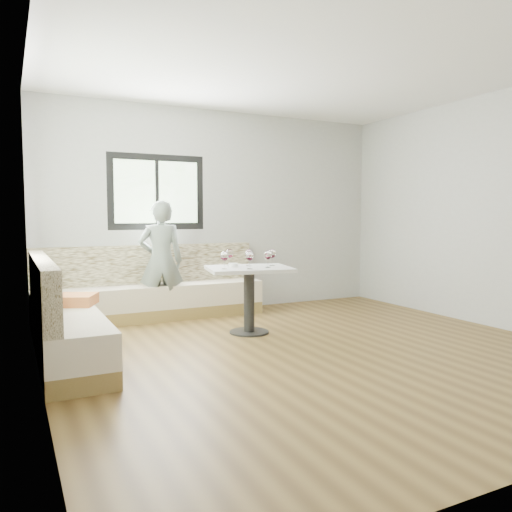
% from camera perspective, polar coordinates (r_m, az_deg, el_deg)
% --- Properties ---
extents(room, '(5.01, 5.01, 2.81)m').
position_cam_1_polar(room, '(4.90, 5.78, 5.48)').
color(room, brown).
rests_on(room, ground).
extents(banquette, '(2.90, 2.80, 0.95)m').
position_cam_1_polar(banquette, '(5.90, -15.33, -5.36)').
color(banquette, olive).
rests_on(banquette, ground).
extents(table, '(1.05, 0.89, 0.76)m').
position_cam_1_polar(table, '(5.67, -0.80, -3.18)').
color(table, black).
rests_on(table, ground).
extents(person, '(0.62, 0.48, 1.53)m').
position_cam_1_polar(person, '(6.45, -10.80, -0.54)').
color(person, slate).
rests_on(person, ground).
extents(olive_ramekin, '(0.11, 0.11, 0.04)m').
position_cam_1_polar(olive_ramekin, '(5.66, -2.62, -1.04)').
color(olive_ramekin, white).
rests_on(olive_ramekin, table).
extents(wine_glass_a, '(0.09, 0.09, 0.19)m').
position_cam_1_polar(wine_glass_a, '(5.44, -3.63, -0.07)').
color(wine_glass_a, white).
rests_on(wine_glass_a, table).
extents(wine_glass_b, '(0.09, 0.09, 0.19)m').
position_cam_1_polar(wine_glass_b, '(5.43, -0.72, -0.07)').
color(wine_glass_b, white).
rests_on(wine_glass_b, table).
extents(wine_glass_c, '(0.09, 0.09, 0.19)m').
position_cam_1_polar(wine_glass_c, '(5.59, 1.37, 0.06)').
color(wine_glass_c, white).
rests_on(wine_glass_c, table).
extents(wine_glass_d, '(0.09, 0.09, 0.19)m').
position_cam_1_polar(wine_glass_d, '(5.75, -0.84, 0.19)').
color(wine_glass_d, white).
rests_on(wine_glass_d, table).
extents(wine_glass_e, '(0.09, 0.09, 0.19)m').
position_cam_1_polar(wine_glass_e, '(5.79, 1.85, 0.22)').
color(wine_glass_e, white).
rests_on(wine_glass_e, table).
extents(wine_glass_f, '(0.09, 0.09, 0.19)m').
position_cam_1_polar(wine_glass_f, '(5.80, -3.03, 0.22)').
color(wine_glass_f, white).
rests_on(wine_glass_f, table).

